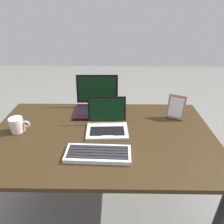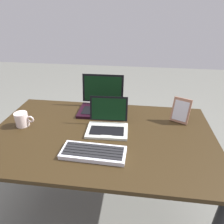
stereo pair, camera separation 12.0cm
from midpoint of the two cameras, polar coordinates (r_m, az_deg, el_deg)
The scene contains 7 objects.
ground_plane at distance 1.76m, azimuth -4.42°, elevation -25.63°, with size 8.00×8.00×0.00m, color slate.
desk at distance 1.31m, azimuth -5.43°, elevation -9.72°, with size 1.38×0.83×0.71m.
laptop_front at distance 1.28m, azimuth -4.08°, elevation -3.55°, with size 0.26×0.23×0.19m.
laptop_rear at distance 1.50m, azimuth -6.57°, elevation 2.03°, with size 0.32×0.27×0.24m.
external_keyboard at distance 1.09m, azimuth -7.14°, elevation -11.66°, with size 0.35×0.15×0.03m.
photo_frame at distance 1.43m, azimuth 15.32°, elevation 1.25°, with size 0.13×0.09×0.17m.
coffee_mug at distance 1.41m, azimuth -27.36°, elevation -3.29°, with size 0.13×0.08×0.09m.
Camera 1 is at (0.08, -1.03, 1.42)m, focal length 32.54 mm.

